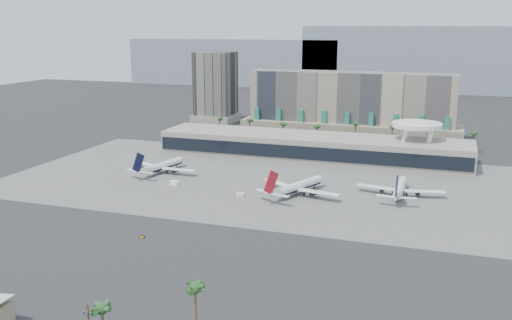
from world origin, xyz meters
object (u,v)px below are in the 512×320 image
(service_vehicle_b, at_px, (240,194))
(taxiway_sign, at_px, (142,237))
(airliner_right, at_px, (400,188))
(service_vehicle_a, at_px, (175,183))
(airliner_centre, at_px, (297,187))
(airliner_left, at_px, (161,166))

(service_vehicle_b, bearing_deg, taxiway_sign, -123.41)
(airliner_right, bearing_deg, service_vehicle_a, -170.31)
(airliner_centre, height_order, service_vehicle_a, airliner_centre)
(airliner_right, distance_m, taxiway_sign, 112.32)
(airliner_left, relative_size, airliner_right, 0.99)
(airliner_centre, height_order, service_vehicle_b, airliner_centre)
(airliner_centre, bearing_deg, service_vehicle_b, -132.96)
(airliner_right, distance_m, service_vehicle_a, 99.89)
(airliner_left, xyz_separation_m, service_vehicle_b, (50.54, -24.80, -2.59))
(airliner_right, xyz_separation_m, service_vehicle_b, (-64.65, -22.19, -2.59))
(service_vehicle_a, relative_size, taxiway_sign, 2.07)
(service_vehicle_b, bearing_deg, airliner_centre, 4.77)
(airliner_left, distance_m, taxiway_sign, 89.50)
(airliner_left, height_order, airliner_centre, airliner_centre)
(airliner_left, bearing_deg, airliner_centre, 1.02)
(airliner_right, height_order, taxiway_sign, airliner_right)
(service_vehicle_b, bearing_deg, service_vehicle_a, 150.89)
(airliner_centre, relative_size, service_vehicle_b, 12.65)
(airliner_centre, distance_m, service_vehicle_b, 24.85)
(airliner_centre, xyz_separation_m, taxiway_sign, (-37.38, -67.12, -3.14))
(service_vehicle_a, bearing_deg, airliner_right, 28.61)
(airliner_right, xyz_separation_m, taxiway_sign, (-79.42, -79.38, -2.91))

